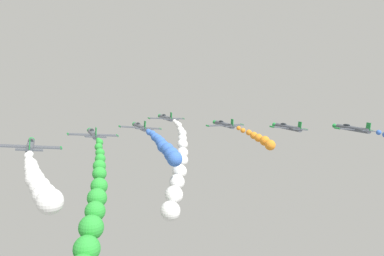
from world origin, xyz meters
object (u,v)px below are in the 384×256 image
(airplane_left_inner, at_px, (140,127))
(airplane_high_slot, at_px, (352,128))
(airplane_right_inner, at_px, (224,124))
(airplane_right_outer, at_px, (288,127))
(airplane_left_outer, at_px, (93,134))
(airplane_lead, at_px, (166,118))
(airplane_trailing, at_px, (30,145))

(airplane_left_inner, xyz_separation_m, airplane_high_slot, (42.24, -19.44, -0.01))
(airplane_right_inner, bearing_deg, airplane_high_slot, -41.63)
(airplane_right_inner, xyz_separation_m, airplane_right_outer, (11.24, -10.08, -0.00))
(airplane_right_inner, xyz_separation_m, airplane_left_outer, (-31.99, -8.07, 0.50))
(airplane_right_inner, bearing_deg, airplane_lead, 136.33)
(airplane_lead, relative_size, airplane_right_inner, 1.00)
(airplane_trailing, distance_m, airplane_high_slot, 64.26)
(airplane_lead, relative_size, airplane_trailing, 1.00)
(airplane_right_inner, height_order, airplane_high_slot, airplane_high_slot)
(airplane_left_inner, bearing_deg, airplane_trailing, -140.35)
(airplane_left_inner, bearing_deg, airplane_left_outer, -143.11)
(airplane_lead, bearing_deg, airplane_high_slot, -42.36)
(airplane_trailing, relative_size, airplane_high_slot, 1.00)
(airplane_left_inner, height_order, airplane_high_slot, airplane_left_inner)
(airplane_right_inner, height_order, airplane_right_outer, airplane_right_inner)
(airplane_right_inner, xyz_separation_m, airplane_high_slot, (21.48, -19.09, 0.33))
(airplane_lead, bearing_deg, airplane_right_outer, -42.80)
(airplane_lead, xyz_separation_m, airplane_high_slot, (32.88, -29.98, -0.68))
(airplane_left_outer, height_order, airplane_right_outer, airplane_left_outer)
(airplane_left_outer, distance_m, airplane_high_slot, 54.59)
(airplane_left_outer, bearing_deg, airplane_high_slot, -11.64)
(airplane_lead, height_order, airplane_left_inner, airplane_lead)
(airplane_right_inner, relative_size, airplane_left_outer, 1.00)
(airplane_left_inner, distance_m, airplane_right_outer, 33.67)
(airplane_left_inner, bearing_deg, airplane_lead, 48.39)
(airplane_lead, xyz_separation_m, airplane_right_outer, (22.65, -20.97, -1.01))
(airplane_right_outer, xyz_separation_m, airplane_high_slot, (10.24, -9.01, 0.33))
(airplane_left_outer, xyz_separation_m, airplane_trailing, (-10.78, -9.81, 0.07))
(airplane_lead, distance_m, airplane_left_inner, 14.11)
(airplane_right_inner, bearing_deg, airplane_trailing, -157.31)
(airplane_left_outer, xyz_separation_m, airplane_right_outer, (43.23, -2.01, -0.50))
(airplane_trailing, bearing_deg, airplane_left_inner, 39.65)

